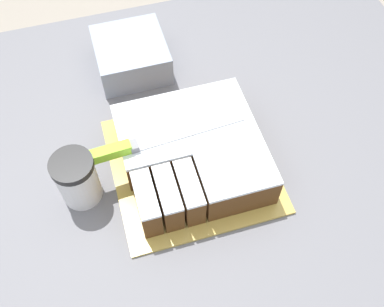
{
  "coord_description": "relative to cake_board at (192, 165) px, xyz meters",
  "views": [
    {
      "loc": [
        -0.09,
        -0.47,
        1.71
      ],
      "look_at": [
        0.05,
        0.01,
        0.95
      ],
      "focal_mm": 42.0,
      "sensor_mm": 36.0,
      "label": 1
    }
  ],
  "objects": [
    {
      "name": "knife",
      "position": [
        -0.14,
        0.02,
        0.09
      ],
      "size": [
        0.36,
        0.05,
        0.02
      ],
      "rotation": [
        0.0,
        0.0,
        0.07
      ],
      "color": "silver",
      "rests_on": "cake"
    },
    {
      "name": "storage_box",
      "position": [
        -0.06,
        0.32,
        0.04
      ],
      "size": [
        0.16,
        0.17,
        0.08
      ],
      "color": "#8C99B2",
      "rests_on": "countertop"
    },
    {
      "name": "cake_board",
      "position": [
        0.0,
        0.0,
        0.0
      ],
      "size": [
        0.33,
        0.33,
        0.01
      ],
      "color": "gold",
      "rests_on": "countertop"
    },
    {
      "name": "countertop",
      "position": [
        -0.05,
        -0.01,
        -0.45
      ],
      "size": [
        1.4,
        1.1,
        0.9
      ],
      "color": "slate",
      "rests_on": "ground_plane"
    },
    {
      "name": "coffee_cup",
      "position": [
        -0.23,
        -0.0,
        0.06
      ],
      "size": [
        0.08,
        0.08,
        0.12
      ],
      "color": "white",
      "rests_on": "countertop"
    },
    {
      "name": "ground_plane",
      "position": [
        -0.05,
        -0.01,
        -0.9
      ],
      "size": [
        8.0,
        8.0,
        0.0
      ],
      "primitive_type": "plane",
      "color": "#9E9384"
    },
    {
      "name": "cake",
      "position": [
        0.0,
        0.0,
        0.04
      ],
      "size": [
        0.28,
        0.27,
        0.08
      ],
      "color": "brown",
      "rests_on": "cake_board"
    }
  ]
}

